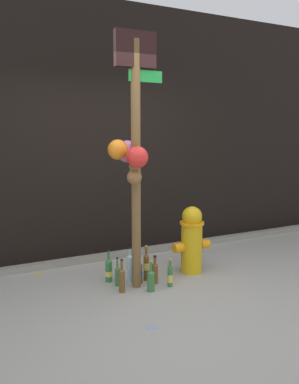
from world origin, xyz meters
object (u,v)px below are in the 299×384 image
Objects in this scene: bottle_1 at (155,272)px; bottle_7 at (122,279)px; bottle_8 at (130,268)px; bottle_6 at (151,280)px; bottle_5 at (117,275)px; fire_hydrant at (192,239)px; bottle_2 at (170,276)px; bottle_4 at (140,272)px; memorial_post at (132,145)px; bottle_3 at (109,270)px; bottle_0 at (146,266)px.

bottle_7 is at bearing -171.65° from bottle_1.
bottle_7 is 0.90× the size of bottle_8.
bottle_5 is at bearing 133.19° from bottle_6.
fire_hydrant is at bearing 13.16° from bottle_1.
bottle_8 reaches higher than bottle_6.
bottle_7 is at bearing -129.49° from bottle_8.
bottle_6 is (0.27, -0.29, 0.01)m from bottle_5.
bottle_2 reaches higher than bottle_4.
bottle_5 is 0.40m from bottle_6.
bottle_2 is at bearing -40.78° from bottle_4.
bottle_1 is 0.22m from bottle_6.
memorial_post is 1.47m from bottle_1.
bottle_1 is 0.53m from bottle_3.
bottle_7 is (-0.99, -0.20, -0.27)m from fire_hydrant.
bottle_4 is 0.13m from bottle_8.
bottle_1 is (0.05, -0.13, -0.04)m from bottle_0.
bottle_0 is 1.21× the size of bottle_6.
bottle_0 is at bearing 1.67° from bottle_5.
memorial_post reaches higher than bottle_5.
bottle_8 is (-0.09, 0.08, 0.04)m from bottle_4.
memorial_post is at bearing 124.79° from bottle_6.
bottle_6 is (0.02, -0.26, -0.00)m from bottle_4.
bottle_1 reaches higher than bottle_2.
bottle_5 is (-0.41, 0.12, -0.01)m from bottle_1.
memorial_post is at bearing -54.07° from bottle_3.
bottle_8 is at bearing 15.35° from bottle_5.
bottle_8 is at bearing 145.16° from bottle_1.
bottle_5 is 0.81× the size of bottle_8.
bottle_1 reaches higher than bottle_4.
bottle_0 reaches higher than bottle_4.
bottle_0 reaches higher than bottle_7.
bottle_1 is at bearing -28.63° from bottle_4.
bottle_0 is 0.37m from bottle_5.
bottle_4 is at bearing 151.37° from bottle_1.
fire_hydrant is 2.57× the size of bottle_2.
bottle_0 is 0.43m from bottle_7.
memorial_post reaches higher than bottle_3.
bottle_8 reaches higher than bottle_1.
bottle_3 is 0.36m from bottle_4.
bottle_1 is at bearing -166.84° from fire_hydrant.
bottle_0 is 0.12m from bottle_4.
bottle_6 is (-0.25, -0.03, 0.01)m from bottle_2.
bottle_3 reaches higher than bottle_2.
fire_hydrant is 0.65m from bottle_1.
memorial_post is 1.42m from bottle_8.
memorial_post is 8.73× the size of bottle_4.
bottle_5 reaches higher than bottle_4.
bottle_6 is at bearing -20.71° from bottle_7.
memorial_post is 1.51m from bottle_2.
bottle_3 is 0.55m from bottle_6.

